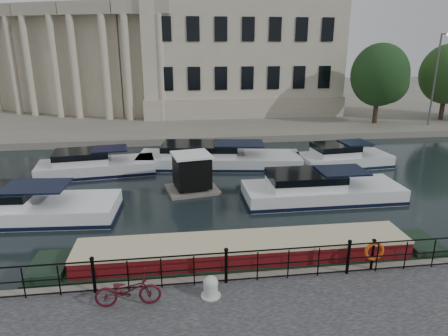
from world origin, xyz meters
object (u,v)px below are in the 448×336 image
at_px(bicycle, 128,290).
at_px(harbour_hut, 192,174).
at_px(mooring_bollard, 211,287).
at_px(narrowboat, 244,261).
at_px(life_ring_post, 374,252).

height_order(bicycle, harbour_hut, harbour_hut).
distance_m(mooring_bollard, narrowboat, 2.63).
distance_m(life_ring_post, harbour_hut, 11.16).
bearing_deg(mooring_bollard, bicycle, -177.46).
distance_m(mooring_bollard, harbour_hut, 10.47).
height_order(bicycle, life_ring_post, life_ring_post).
xyz_separation_m(mooring_bollard, life_ring_post, (5.46, 0.72, 0.37)).
bearing_deg(harbour_hut, narrowboat, -90.92).
distance_m(bicycle, harbour_hut, 10.85).
bearing_deg(life_ring_post, narrowboat, 160.45).
relative_size(mooring_bollard, life_ring_post, 0.62).
distance_m(bicycle, life_ring_post, 7.89).
bearing_deg(harbour_hut, bicycle, -113.22).
bearing_deg(bicycle, mooring_bollard, -87.43).
relative_size(life_ring_post, narrowboat, 0.07).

